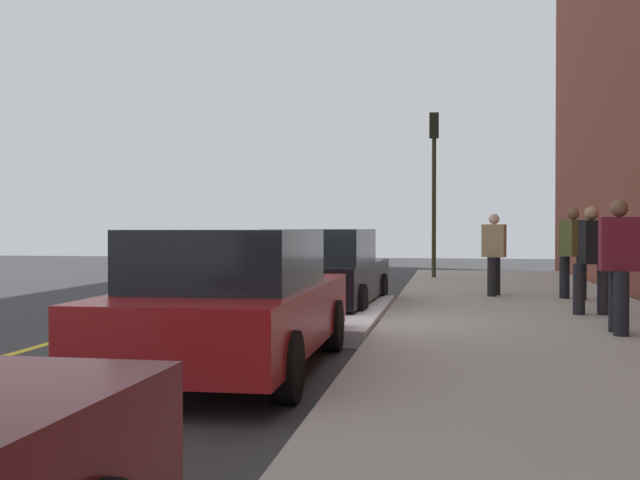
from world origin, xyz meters
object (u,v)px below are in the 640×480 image
at_px(parked_car_red, 234,301).
at_px(traffic_light_pole, 434,167).
at_px(pedestrian_olive_coat, 573,250).
at_px(parked_car_black, 324,271).
at_px(pedestrian_black_coat, 591,257).
at_px(pedestrian_tan_coat, 494,252).
at_px(pedestrian_burgundy_coat, 619,262).

height_order(parked_car_red, traffic_light_pole, traffic_light_pole).
bearing_deg(pedestrian_olive_coat, parked_car_black, 113.02).
bearing_deg(pedestrian_black_coat, pedestrian_olive_coat, -2.94).
xyz_separation_m(pedestrian_tan_coat, pedestrian_black_coat, (-3.33, -1.33, 0.03)).
xyz_separation_m(parked_car_red, parked_car_black, (5.75, -0.03, -0.00)).
height_order(pedestrian_tan_coat, pedestrian_black_coat, pedestrian_black_coat).
bearing_deg(pedestrian_burgundy_coat, parked_car_black, 54.70).
xyz_separation_m(parked_car_red, pedestrian_olive_coat, (7.71, -4.63, 0.34)).
bearing_deg(parked_car_red, pedestrian_burgundy_coat, -59.26).
bearing_deg(parked_car_red, pedestrian_tan_coat, -20.92).
bearing_deg(pedestrian_black_coat, pedestrian_burgundy_coat, 178.68).
bearing_deg(pedestrian_olive_coat, traffic_light_pole, 24.14).
relative_size(pedestrian_black_coat, pedestrian_olive_coat, 0.97).
relative_size(pedestrian_burgundy_coat, traffic_light_pole, 0.38).
height_order(pedestrian_black_coat, pedestrian_burgundy_coat, pedestrian_burgundy_coat).
height_order(parked_car_black, traffic_light_pole, traffic_light_pole).
relative_size(pedestrian_black_coat, pedestrian_burgundy_coat, 0.99).
xyz_separation_m(parked_car_red, pedestrian_tan_coat, (8.25, -3.15, 0.29)).
bearing_deg(parked_car_red, pedestrian_olive_coat, -30.98).
relative_size(pedestrian_black_coat, traffic_light_pole, 0.37).
height_order(parked_car_red, pedestrian_olive_coat, pedestrian_olive_coat).
bearing_deg(parked_car_red, traffic_light_pole, -7.42).
xyz_separation_m(pedestrian_burgundy_coat, traffic_light_pole, (11.33, 2.61, 2.16)).
bearing_deg(pedestrian_black_coat, parked_car_black, 79.42).
distance_m(pedestrian_tan_coat, pedestrian_olive_coat, 1.57).
height_order(pedestrian_tan_coat, pedestrian_olive_coat, pedestrian_olive_coat).
bearing_deg(traffic_light_pole, pedestrian_burgundy_coat, -167.03).
xyz_separation_m(pedestrian_tan_coat, traffic_light_pole, (5.72, 1.33, 2.21)).
height_order(pedestrian_tan_coat, traffic_light_pole, traffic_light_pole).
height_order(parked_car_red, pedestrian_burgundy_coat, pedestrian_burgundy_coat).
bearing_deg(pedestrian_black_coat, parked_car_red, 137.65).
bearing_deg(pedestrian_tan_coat, parked_car_black, 128.59).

